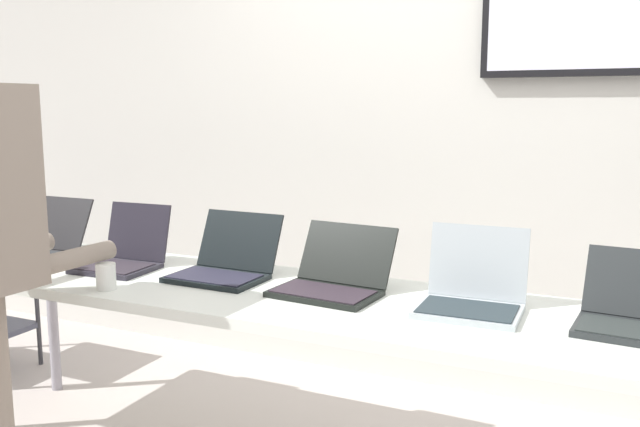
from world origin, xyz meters
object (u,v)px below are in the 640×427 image
Objects in this scene: laptop_station_4 at (472,292)px; laptop_station_0 at (40,243)px; laptop_station_1 at (124,254)px; laptop_station_3 at (333,278)px; laptop_station_2 at (225,263)px; laptop_station_5 at (637,313)px; workbench at (377,316)px; coffee_mug at (106,276)px.

laptop_station_0 is at bearing -179.83° from laptop_station_4.
laptop_station_1 is 0.83× the size of laptop_station_3.
laptop_station_2 is 1.48m from laptop_station_5.
laptop_station_5 is at bearing 1.10° from laptop_station_4.
laptop_station_2 is at bearing 172.43° from workbench.
laptop_station_1 is at bearing -174.82° from laptop_station_2.
workbench is 0.68m from laptop_station_2.
laptop_station_5 is at bearing 10.43° from coffee_mug.
laptop_station_0 is 0.97m from laptop_station_2.
laptop_station_4 is at bearing 13.94° from coffee_mug.
laptop_station_3 is at bearing 22.35° from coffee_mug.
laptop_station_4 is at bearing 0.17° from laptop_station_0.
workbench is at bearing 14.43° from coffee_mug.
laptop_station_5 is (0.50, 0.01, -0.01)m from laptop_station_4.
laptop_station_3 reaches higher than coffee_mug.
laptop_station_0 is 1.10× the size of laptop_station_4.
coffee_mug is at bearing -24.97° from laptop_station_0.
laptop_station_0 is 2.45m from laptop_station_5.
laptop_station_4 is (1.45, 0.02, 0.00)m from laptop_station_1.
laptop_station_4 reaches higher than laptop_station_1.
laptop_station_1 reaches higher than coffee_mug.
workbench is at bearing -174.50° from laptop_station_5.
coffee_mug is (-0.30, -0.34, -0.01)m from laptop_station_2.
laptop_station_5 reaches higher than coffee_mug.
laptop_station_0 is 0.50m from laptop_station_1.
laptop_station_3 is 1.00m from laptop_station_5.
coffee_mug is (-0.97, -0.25, 0.09)m from workbench.
laptop_station_0 is 0.74m from coffee_mug.
laptop_station_4 is at bearing -0.13° from laptop_station_3.
laptop_station_5 is (1.95, 0.03, -0.01)m from laptop_station_1.
laptop_station_3 is (0.48, -0.02, -0.00)m from laptop_station_2.
laptop_station_1 is at bearing -179.13° from laptop_station_4.
coffee_mug is (-0.78, -0.32, -0.00)m from laptop_station_3.
laptop_station_1 is 0.34m from coffee_mug.
laptop_station_1 is at bearing 177.67° from workbench.
laptop_station_1 is at bearing -179.07° from laptop_station_5.
workbench is 10.44× the size of laptop_station_5.
laptop_station_5 is (0.81, 0.08, 0.09)m from workbench.
laptop_station_2 is (0.47, 0.04, -0.00)m from laptop_station_1.
laptop_station_1 is 0.47m from laptop_station_2.
laptop_station_0 is at bearing -179.64° from laptop_station_5.
laptop_station_5 is at bearing 0.48° from laptop_station_3.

